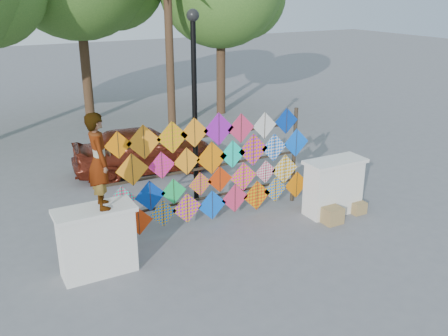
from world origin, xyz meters
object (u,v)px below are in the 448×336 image
Objects in this scene: kite_rack at (214,169)px; vendor_woman at (99,161)px; sedan at (144,149)px; lamppost at (194,90)px.

vendor_woman is at bearing -160.82° from kite_rack.
lamppost reaches higher than sedan.
kite_rack reaches higher than sedan.
kite_rack is 3.76m from sedan.
vendor_woman is 0.44× the size of sedan.
kite_rack is at bearing -65.58° from vendor_woman.
sedan is (-0.28, 3.71, -0.57)m from kite_rack.
kite_rack is at bearing -168.28° from sedan.
lamppost is at bearing -46.93° from vendor_woman.
vendor_woman reaches higher than kite_rack.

